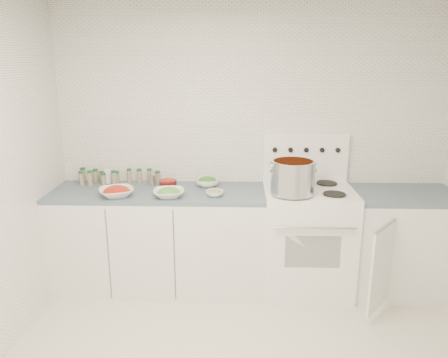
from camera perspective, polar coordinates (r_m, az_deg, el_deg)
room_walls at (r=2.45m, az=4.97°, el=4.78°), size 3.54×3.04×2.52m
counter_left at (r=3.98m, az=-8.40°, el=-7.74°), size 1.85×0.62×0.90m
stove at (r=3.95m, az=10.71°, el=-7.32°), size 0.76×0.70×1.36m
counter_right at (r=4.17m, az=21.99°, el=-7.64°), size 0.89×0.94×0.90m
stock_pot at (r=3.57m, az=8.96°, el=0.41°), size 0.37×0.35×0.27m
bowl_tomato at (r=3.73m, az=-13.87°, el=-1.62°), size 0.37×0.37×0.09m
bowl_snowpea at (r=3.64m, az=-7.21°, el=-1.79°), size 0.29×0.29×0.09m
bowl_broccoli at (r=3.92m, az=-2.18°, el=-0.34°), size 0.28×0.28×0.09m
bowl_zucchini at (r=3.64m, az=-1.23°, el=-1.81°), size 0.19×0.19×0.06m
bowl_pepper at (r=3.86m, az=-7.34°, el=-0.60°), size 0.15×0.15×0.09m
salt_canister at (r=4.14m, az=-14.95°, el=0.33°), size 0.08×0.08×0.13m
tin_can at (r=4.00m, az=-9.33°, el=-0.10°), size 0.09×0.09×0.10m
spice_cluster at (r=4.12m, az=-14.28°, el=0.30°), size 0.75×0.16×0.14m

